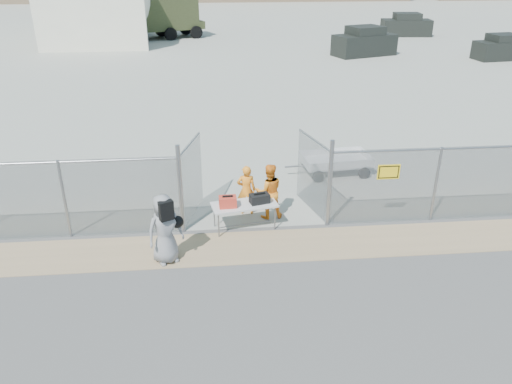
{
  "coord_description": "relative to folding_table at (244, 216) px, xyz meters",
  "views": [
    {
      "loc": [
        -1.13,
        -10.02,
        6.84
      ],
      "look_at": [
        0.0,
        2.0,
        1.1
      ],
      "focal_mm": 35.0,
      "sensor_mm": 36.0,
      "label": 1
    }
  ],
  "objects": [
    {
      "name": "folding_table",
      "position": [
        0.0,
        0.0,
        0.0
      ],
      "size": [
        1.87,
        1.04,
        0.75
      ],
      "primitive_type": null,
      "rotation": [
        0.0,
        0.0,
        0.18
      ],
      "color": "silver",
      "rests_on": "ground"
    },
    {
      "name": "chain_link_fence",
      "position": [
        0.32,
        -0.02,
        0.73
      ],
      "size": [
        40.0,
        0.2,
        2.2
      ],
      "primitive_type": null,
      "color": "gray",
      "rests_on": "ground"
    },
    {
      "name": "security_worker_right",
      "position": [
        0.74,
        0.59,
        0.44
      ],
      "size": [
        0.84,
        0.68,
        1.63
      ],
      "primitive_type": "imported",
      "rotation": [
        0.0,
        0.0,
        3.22
      ],
      "color": "orange",
      "rests_on": "ground"
    },
    {
      "name": "orange_bag",
      "position": [
        -0.45,
        -0.12,
        0.52
      ],
      "size": [
        0.48,
        0.33,
        0.29
      ],
      "primitive_type": "cube",
      "rotation": [
        0.0,
        0.0,
        0.04
      ],
      "color": "red",
      "rests_on": "folding_table"
    },
    {
      "name": "parked_vehicle_mid",
      "position": [
        17.68,
        35.01,
        0.63
      ],
      "size": [
        4.62,
        2.48,
        2.0
      ],
      "primitive_type": null,
      "rotation": [
        0.0,
        0.0,
        -0.11
      ],
      "color": "black",
      "rests_on": "ground"
    },
    {
      "name": "ground",
      "position": [
        0.32,
        -2.02,
        -0.37
      ],
      "size": [
        160.0,
        160.0,
        0.0
      ],
      "primitive_type": "plane",
      "color": "#4D4D4D"
    },
    {
      "name": "parked_vehicle_far",
      "position": [
        20.29,
        22.96,
        0.5
      ],
      "size": [
        4.05,
        2.21,
        1.75
      ],
      "primitive_type": null,
      "rotation": [
        0.0,
        0.0,
        0.12
      ],
      "color": "black",
      "rests_on": "ground"
    },
    {
      "name": "utility_trailer",
      "position": [
        3.41,
        3.58,
        -0.01
      ],
      "size": [
        3.11,
        1.82,
        0.72
      ],
      "primitive_type": null,
      "rotation": [
        0.0,
        0.0,
        0.1
      ],
      "color": "silver",
      "rests_on": "ground"
    },
    {
      "name": "parked_vehicle_near",
      "position": [
        10.86,
        25.47,
        0.66
      ],
      "size": [
        5.02,
        3.48,
        2.08
      ],
      "primitive_type": null,
      "rotation": [
        0.0,
        0.0,
        0.34
      ],
      "color": "black",
      "rests_on": "ground"
    },
    {
      "name": "dirt_strip",
      "position": [
        0.32,
        -1.02,
        -0.37
      ],
      "size": [
        44.0,
        1.6,
        0.01
      ],
      "primitive_type": "cube",
      "color": "tan",
      "rests_on": "ground"
    },
    {
      "name": "visitor",
      "position": [
        -2.02,
        -1.45,
        0.52
      ],
      "size": [
        1.04,
        0.9,
        1.79
      ],
      "primitive_type": "imported",
      "rotation": [
        0.0,
        0.0,
        0.45
      ],
      "color": "gray",
      "rests_on": "ground"
    },
    {
      "name": "military_truck",
      "position": [
        -4.77,
        35.51,
        1.33
      ],
      "size": [
        7.61,
        5.14,
        3.41
      ],
      "primitive_type": null,
      "rotation": [
        0.0,
        0.0,
        0.39
      ],
      "color": "#373E21",
      "rests_on": "ground"
    },
    {
      "name": "black_duffel",
      "position": [
        0.42,
        0.04,
        0.5
      ],
      "size": [
        0.58,
        0.43,
        0.25
      ],
      "primitive_type": "cube",
      "rotation": [
        0.0,
        0.0,
        0.26
      ],
      "color": "black",
      "rests_on": "folding_table"
    },
    {
      "name": "security_worker_left",
      "position": [
        0.12,
        0.88,
        0.37
      ],
      "size": [
        0.57,
        0.39,
        1.49
      ],
      "primitive_type": "imported",
      "rotation": [
        0.0,
        0.0,
        3.08
      ],
      "color": "orange",
      "rests_on": "ground"
    },
    {
      "name": "tarmac_inside",
      "position": [
        0.32,
        39.98,
        -0.37
      ],
      "size": [
        160.0,
        80.0,
        0.01
      ],
      "primitive_type": "cube",
      "color": "#9EA094",
      "rests_on": "ground"
    }
  ]
}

